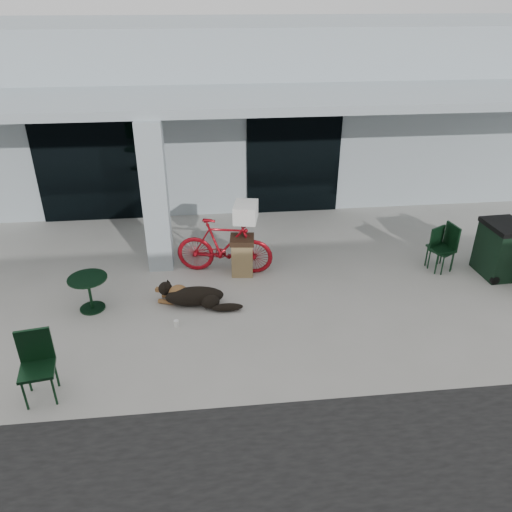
{
  "coord_description": "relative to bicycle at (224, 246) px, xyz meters",
  "views": [
    {
      "loc": [
        -0.51,
        -7.25,
        5.25
      ],
      "look_at": [
        0.36,
        0.66,
        1.0
      ],
      "focal_mm": 35.0,
      "sensor_mm": 36.0,
      "label": 1
    }
  ],
  "objects": [
    {
      "name": "storefront_glass_left",
      "position": [
        -3.04,
        3.08,
        0.75
      ],
      "size": [
        2.8,
        0.06,
        2.7
      ],
      "primitive_type": "cube",
      "color": "black",
      "rests_on": "ground"
    },
    {
      "name": "cafe_chair_far_a",
      "position": [
        4.54,
        -0.4,
        -0.14
      ],
      "size": [
        0.59,
        0.6,
        0.92
      ],
      "primitive_type": null,
      "rotation": [
        0.0,
        0.0,
        0.51
      ],
      "color": "#11311B",
      "rests_on": "ground"
    },
    {
      "name": "cup_near_dog",
      "position": [
        -0.96,
        -1.84,
        -0.54
      ],
      "size": [
        0.1,
        0.1,
        0.11
      ],
      "primitive_type": "cylinder",
      "rotation": [
        0.0,
        0.0,
        -0.12
      ],
      "color": "white",
      "rests_on": "ground"
    },
    {
      "name": "bicycle",
      "position": [
        0.0,
        0.0,
        0.0
      ],
      "size": [
        2.07,
        0.96,
        1.2
      ],
      "primitive_type": "imported",
      "rotation": [
        0.0,
        0.0,
        1.36
      ],
      "color": "#9F0C18",
      "rests_on": "ground"
    },
    {
      "name": "cafe_chair_near",
      "position": [
        -2.83,
        -3.4,
        -0.07
      ],
      "size": [
        0.55,
        0.59,
        1.06
      ],
      "primitive_type": null,
      "rotation": [
        0.0,
        0.0,
        0.16
      ],
      "color": "#11311B",
      "rests_on": "ground"
    },
    {
      "name": "wheeled_bin",
      "position": [
        5.62,
        -0.7,
        -0.03
      ],
      "size": [
        0.75,
        0.93,
        1.14
      ],
      "primitive_type": null,
      "rotation": [
        0.0,
        0.0,
        0.06
      ],
      "color": "black",
      "rests_on": "ground"
    },
    {
      "name": "overhang",
      "position": [
        0.16,
        1.7,
        2.61
      ],
      "size": [
        22.0,
        2.8,
        0.18
      ],
      "primitive_type": "cube",
      "color": "#9CA9B1",
      "rests_on": "column"
    },
    {
      "name": "laundry_basket",
      "position": [
        0.44,
        -0.09,
        0.78
      ],
      "size": [
        0.56,
        0.68,
        0.35
      ],
      "primitive_type": "cube",
      "rotation": [
        0.0,
        0.0,
        1.36
      ],
      "color": "white",
      "rests_on": "bicycle"
    },
    {
      "name": "dog",
      "position": [
        -0.63,
        -1.2,
        -0.39
      ],
      "size": [
        1.33,
        0.79,
        0.42
      ],
      "primitive_type": null,
      "rotation": [
        0.0,
        0.0,
        -0.31
      ],
      "color": "black",
      "rests_on": "ground"
    },
    {
      "name": "storefront_glass_right",
      "position": [
        1.96,
        3.08,
        0.75
      ],
      "size": [
        2.4,
        0.06,
        2.7
      ],
      "primitive_type": "cube",
      "color": "black",
      "rests_on": "ground"
    },
    {
      "name": "cafe_table_near",
      "position": [
        -2.54,
        -1.12,
        -0.27
      ],
      "size": [
        0.72,
        0.72,
        0.67
      ],
      "primitive_type": null,
      "rotation": [
        0.0,
        0.0,
        0.01
      ],
      "color": "#11311B",
      "rests_on": "ground"
    },
    {
      "name": "cafe_chair_far_b",
      "position": [
        4.51,
        -0.37,
        -0.1
      ],
      "size": [
        0.56,
        0.52,
        1.0
      ],
      "primitive_type": null,
      "rotation": [
        0.0,
        0.0,
        -1.41
      ],
      "color": "#11311B",
      "rests_on": "ground"
    },
    {
      "name": "trash_receptacle",
      "position": [
        0.36,
        -0.1,
        -0.19
      ],
      "size": [
        0.54,
        0.54,
        0.83
      ],
      "primitive_type": null,
      "rotation": [
        0.0,
        0.0,
        -0.11
      ],
      "color": "#92774C",
      "rests_on": "ground"
    },
    {
      "name": "ground",
      "position": [
        0.16,
        -1.9,
        -0.6
      ],
      "size": [
        80.0,
        80.0,
        0.0
      ],
      "primitive_type": "plane",
      "color": "#B0ADA6",
      "rests_on": "ground"
    },
    {
      "name": "column",
      "position": [
        -1.34,
        0.4,
        0.96
      ],
      "size": [
        0.5,
        0.5,
        3.12
      ],
      "primitive_type": "cube",
      "color": "#9CA9B1",
      "rests_on": "ground"
    },
    {
      "name": "building",
      "position": [
        0.16,
        6.6,
        1.65
      ],
      "size": [
        22.0,
        7.0,
        4.5
      ],
      "primitive_type": "cube",
      "color": "#9CA9B1",
      "rests_on": "ground"
    }
  ]
}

